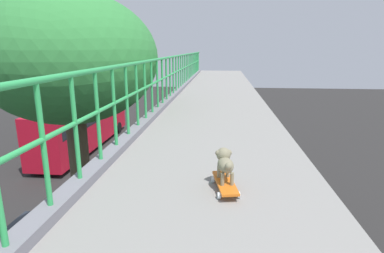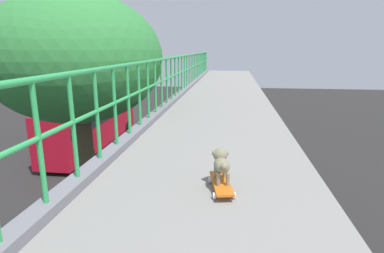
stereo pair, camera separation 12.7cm
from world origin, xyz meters
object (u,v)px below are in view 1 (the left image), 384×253
(city_bus, at_px, (84,122))
(toy_skateboard, at_px, (225,183))
(car_white_fifth, at_px, (31,245))
(small_dog, at_px, (225,162))

(city_bus, relative_size, toy_skateboard, 20.62)
(car_white_fifth, bearing_deg, toy_skateboard, -42.93)
(car_white_fifth, relative_size, small_dog, 11.40)
(toy_skateboard, bearing_deg, city_bus, 118.42)
(city_bus, distance_m, small_dog, 21.89)
(city_bus, height_order, small_dog, small_dog)
(car_white_fifth, distance_m, small_dog, 10.55)
(car_white_fifth, height_order, toy_skateboard, toy_skateboard)
(toy_skateboard, distance_m, small_dog, 0.21)
(city_bus, xyz_separation_m, small_dog, (10.23, -18.87, 4.27))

